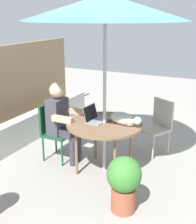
# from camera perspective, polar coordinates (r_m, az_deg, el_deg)

# --- Properties ---
(ground_plane) EXTENTS (14.00, 14.00, 0.00)m
(ground_plane) POSITION_cam_1_polar(r_m,az_deg,el_deg) (4.43, 1.18, -10.91)
(ground_plane) COLOR gray
(planter_wall_low) EXTENTS (4.41, 0.20, 0.48)m
(planter_wall_low) POSITION_cam_1_polar(r_m,az_deg,el_deg) (5.18, -15.53, -4.19)
(planter_wall_low) COLOR beige
(planter_wall_low) RESTS_ON ground
(patio_table) EXTENTS (1.05, 1.05, 0.72)m
(patio_table) POSITION_cam_1_polar(r_m,az_deg,el_deg) (4.15, 1.24, -2.91)
(patio_table) COLOR brown
(patio_table) RESTS_ON ground
(patio_umbrella) EXTENTS (2.08, 2.08, 2.39)m
(patio_umbrella) POSITION_cam_1_polar(r_m,az_deg,el_deg) (3.87, 1.40, 19.30)
(patio_umbrella) COLOR #B7B7BC
(patio_umbrella) RESTS_ON ground
(chair_occupied) EXTENTS (0.40, 0.40, 0.87)m
(chair_occupied) POSITION_cam_1_polar(r_m,az_deg,el_deg) (4.62, -8.52, -2.91)
(chair_occupied) COLOR #194C2D
(chair_occupied) RESTS_ON ground
(chair_empty) EXTENTS (0.54, 0.54, 0.87)m
(chair_empty) POSITION_cam_1_polar(r_m,az_deg,el_deg) (4.85, 11.43, -2.02)
(chair_empty) COLOR #B2A899
(chair_empty) RESTS_ON ground
(person_seated) EXTENTS (0.48, 0.48, 1.21)m
(person_seated) POSITION_cam_1_polar(r_m,az_deg,el_deg) (4.47, -6.97, -1.21)
(person_seated) COLOR #3F3F47
(person_seated) RESTS_ON ground
(laptop) EXTENTS (0.31, 0.27, 0.21)m
(laptop) POSITION_cam_1_polar(r_m,az_deg,el_deg) (4.20, -0.85, -0.91)
(laptop) COLOR gray
(laptop) RESTS_ON patio_table
(cat) EXTENTS (0.27, 0.64, 0.17)m
(cat) POSITION_cam_1_polar(r_m,az_deg,el_deg) (4.07, 5.07, -1.33)
(cat) COLOR silver
(cat) RESTS_ON patio_table
(potted_plant_near_fence) EXTENTS (0.39, 0.39, 0.67)m
(potted_plant_near_fence) POSITION_cam_1_polar(r_m,az_deg,el_deg) (3.45, 4.96, -12.98)
(potted_plant_near_fence) COLOR #9E5138
(potted_plant_near_fence) RESTS_ON ground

